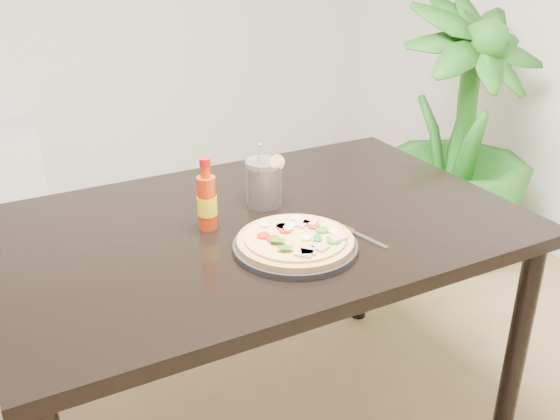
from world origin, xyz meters
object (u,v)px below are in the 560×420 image
cola_cup (264,184)px  fork (357,234)px  dining_table (260,247)px  hot_sauce_bottle (207,201)px  houseplant (459,136)px  plate (295,246)px  pizza (296,239)px

cola_cup → fork: cola_cup is taller
dining_table → hot_sauce_bottle: (-0.14, 0.02, 0.16)m
dining_table → houseplant: (1.32, 0.63, -0.06)m
dining_table → fork: (0.18, -0.20, 0.09)m
plate → pizza: 0.02m
dining_table → pizza: bearing=-87.9°
dining_table → houseplant: size_ratio=1.16×
cola_cup → houseplant: 1.39m
cola_cup → pizza: bearing=-100.7°
hot_sauce_bottle → dining_table: bearing=-9.5°
houseplant → plate: bearing=-148.0°
dining_table → fork: bearing=-47.1°
hot_sauce_bottle → cola_cup: hot_sauce_bottle is taller
pizza → dining_table: bearing=92.1°
dining_table → plate: (0.01, -0.19, 0.09)m
plate → hot_sauce_bottle: hot_sauce_bottle is taller
dining_table → plate: size_ratio=4.53×
cola_cup → houseplant: (1.26, 0.54, -0.21)m
dining_table → fork: size_ratio=7.48×
fork → houseplant: bearing=23.5°
pizza → hot_sauce_bottle: 0.26m
pizza → fork: pizza is taller
cola_cup → houseplant: bearing=23.3°
dining_table → houseplant: 1.47m
plate → cola_cup: 0.29m
hot_sauce_bottle → houseplant: houseplant is taller
houseplant → pizza: bearing=-148.0°
dining_table → cola_cup: size_ratio=7.34×
fork → plate: bearing=164.5°
fork → houseplant: (1.14, 0.83, -0.15)m
plate → cola_cup: cola_cup is taller
pizza → houseplant: 1.56m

